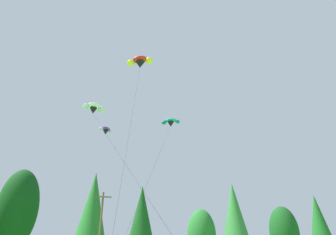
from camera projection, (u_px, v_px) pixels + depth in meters
name	position (u px, v px, depth m)	size (l,w,h in m)	color
treeline_tree_c	(17.00, 209.00, 44.53)	(5.88, 5.88, 15.13)	#472D19
treeline_tree_d	(93.00, 209.00, 41.90)	(4.67, 4.67, 13.94)	#472D19
treeline_tree_e	(141.00, 218.00, 45.33)	(4.44, 4.44, 12.89)	#472D19
treeline_tree_f	(202.00, 235.00, 46.35)	(4.41, 4.41, 9.66)	#472D19
treeline_tree_g	(234.00, 216.00, 45.91)	(4.57, 4.57, 13.48)	#472D19
treeline_tree_h	(284.00, 233.00, 47.84)	(4.58, 4.58, 10.30)	#472D19
treeline_tree_i	(319.00, 223.00, 54.12)	(4.53, 4.53, 13.33)	#472D19
utility_pole	(100.00, 232.00, 37.55)	(2.20, 0.26, 10.43)	brown
parafoil_kite_high_red_yellow	(140.00, 62.00, 32.44)	(3.64, 9.89, 21.31)	red
parafoil_kite_mid_purple	(106.00, 131.00, 43.56)	(9.31, 16.07, 18.34)	purple
parafoil_kite_far_teal	(171.00, 122.00, 37.85)	(8.40, 16.55, 17.47)	teal
parafoil_kite_low_white	(94.00, 108.00, 48.87)	(12.32, 20.10, 24.00)	white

